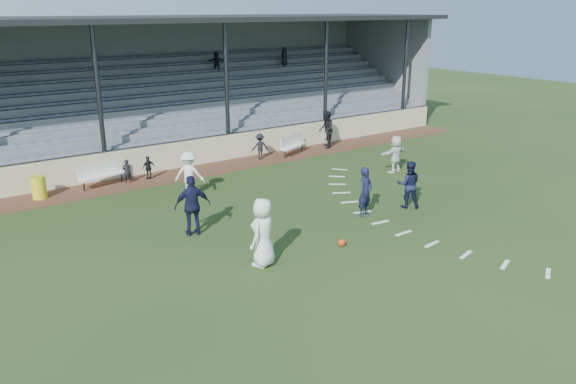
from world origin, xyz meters
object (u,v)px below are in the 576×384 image
object	(u,v)px
football	(342,243)
bench_left	(101,173)
player_white_lead	(263,232)
trash_bin	(39,187)
bench_right	(292,143)
official	(326,130)
player_navy_lead	(365,192)

from	to	relation	value
football	bench_left	bearing A→B (deg)	111.07
football	player_white_lead	size ratio (longest dim) A/B	0.12
trash_bin	player_white_lead	world-z (taller)	player_white_lead
bench_left	trash_bin	bearing A→B (deg)	172.69
bench_left	player_white_lead	size ratio (longest dim) A/B	1.02
bench_right	football	bearing A→B (deg)	-142.78
bench_right	player_white_lead	world-z (taller)	player_white_lead
bench_left	official	bearing A→B (deg)	-12.75
official	bench_right	bearing A→B (deg)	-54.27
player_white_lead	official	size ratio (longest dim) A/B	1.04
player_white_lead	official	xyz separation A→B (m)	(10.38, 9.88, -0.02)
bench_left	player_white_lead	distance (m)	10.20
trash_bin	official	xyz separation A→B (m)	(14.19, -0.04, 0.53)
bench_right	football	size ratio (longest dim) A/B	8.51
football	player_navy_lead	size ratio (longest dim) A/B	0.13
bench_left	bench_right	bearing A→B (deg)	-13.48
trash_bin	official	bearing A→B (deg)	-0.15
player_navy_lead	official	bearing A→B (deg)	41.14
bench_right	player_navy_lead	xyz separation A→B (m)	(-3.01, -8.52, 0.30)
bench_left	official	distance (m)	11.71
bench_left	football	bearing A→B (deg)	-80.58
bench_right	official	size ratio (longest dim) A/B	1.03
player_white_lead	trash_bin	bearing A→B (deg)	-97.72
trash_bin	player_white_lead	xyz separation A→B (m)	(3.81, -9.91, 0.54)
bench_right	trash_bin	world-z (taller)	bench_right
player_white_lead	player_navy_lead	distance (m)	5.29
trash_bin	player_white_lead	size ratio (longest dim) A/B	0.44
trash_bin	official	size ratio (longest dim) A/B	0.45
bench_left	player_navy_lead	size ratio (longest dim) A/B	1.16
football	player_navy_lead	bearing A→B (deg)	33.13
bench_right	bench_left	bearing A→B (deg)	153.71
football	bench_right	bearing A→B (deg)	61.68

